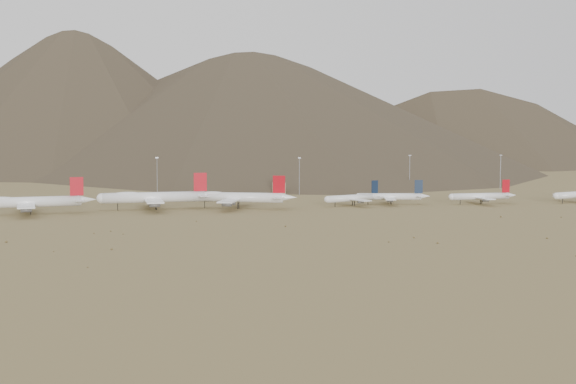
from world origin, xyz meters
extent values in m
plane|color=#937E4C|center=(0.00, 0.00, 0.00)|extent=(3000.00, 3000.00, 0.00)
cylinder|color=white|center=(-124.34, 19.61, 6.63)|extent=(54.78, 12.01, 5.63)
cone|color=white|center=(-94.04, 23.20, 7.05)|extent=(10.34, 6.19, 5.07)
cube|color=white|center=(-125.43, 19.48, 5.79)|extent=(14.54, 50.64, 0.70)
cube|color=white|center=(-98.37, 22.68, 7.19)|extent=(7.10, 19.43, 0.34)
cube|color=#AE0A16|center=(-99.45, 22.55, 14.44)|extent=(7.10, 1.34, 9.99)
cylinder|color=black|center=(-123.43, 21.13, 1.91)|extent=(0.45, 0.45, 3.82)
cylinder|color=black|center=(-123.10, 18.34, 1.91)|extent=(0.45, 0.45, 3.82)
ellipsoid|color=white|center=(-138.42, 17.94, 8.18)|extent=(17.82, 6.25, 3.38)
cylinder|color=slate|center=(-126.60, 29.40, 4.39)|extent=(5.71, 3.16, 2.53)
cylinder|color=slate|center=(-124.25, 9.55, 4.39)|extent=(5.71, 3.16, 2.53)
cylinder|color=slate|center=(-127.66, 38.33, 4.39)|extent=(5.71, 3.16, 2.53)
cylinder|color=slate|center=(-123.19, 0.62, 4.39)|extent=(5.71, 3.16, 2.53)
cylinder|color=white|center=(-58.04, 31.92, 6.96)|extent=(57.41, 8.84, 5.91)
sphere|color=white|center=(-86.59, 30.45, 6.96)|extent=(5.79, 5.79, 5.79)
cone|color=white|center=(-26.06, 33.56, 7.40)|extent=(10.55, 5.84, 5.32)
cube|color=white|center=(-59.18, 31.86, 6.07)|extent=(11.83, 52.82, 0.74)
cube|color=white|center=(-30.63, 33.33, 7.55)|extent=(6.16, 20.16, 0.35)
cube|color=#AE0A16|center=(-31.77, 33.27, 15.15)|extent=(7.45, 0.91, 10.48)
cylinder|color=black|center=(-78.03, 30.89, 2.00)|extent=(0.38, 0.38, 4.00)
cylinder|color=black|center=(-56.98, 33.45, 2.00)|extent=(0.48, 0.48, 4.00)
cylinder|color=black|center=(-56.82, 30.50, 2.00)|extent=(0.48, 0.48, 4.00)
ellipsoid|color=white|center=(-72.89, 31.15, 8.58)|extent=(18.50, 5.37, 3.55)
cylinder|color=slate|center=(-59.72, 42.33, 4.61)|extent=(5.85, 2.95, 2.66)
cylinder|color=slate|center=(-58.65, 21.39, 4.61)|extent=(5.85, 2.95, 2.66)
cylinder|color=slate|center=(-60.21, 51.75, 4.61)|extent=(5.85, 2.95, 2.66)
cylinder|color=slate|center=(-58.16, 11.97, 4.61)|extent=(5.85, 2.95, 2.66)
cylinder|color=white|center=(-11.75, 27.82, 6.51)|extent=(52.06, 24.02, 5.53)
sphere|color=white|center=(-36.81, 37.24, 6.51)|extent=(5.42, 5.42, 5.42)
cone|color=white|center=(16.31, 17.26, 6.93)|extent=(10.77, 8.05, 4.98)
cube|color=white|center=(-12.76, 28.19, 5.68)|extent=(25.29, 48.95, 0.69)
cube|color=white|center=(12.30, 18.77, 7.07)|extent=(11.07, 19.15, 0.33)
cube|color=#AE0A16|center=(11.30, 19.15, 14.19)|extent=(6.69, 2.92, 9.82)
cylinder|color=black|center=(-29.29, 34.41, 1.87)|extent=(0.36, 0.36, 3.75)
cylinder|color=black|center=(-10.27, 28.73, 1.87)|extent=(0.45, 0.45, 3.75)
cylinder|color=black|center=(-11.24, 26.14, 1.87)|extent=(0.45, 0.45, 3.75)
ellipsoid|color=white|center=(-24.78, 32.72, 8.03)|extent=(17.50, 9.91, 3.32)
cylinder|color=slate|center=(-9.30, 37.38, 4.31)|extent=(5.89, 4.21, 2.49)
cylinder|color=slate|center=(-16.21, 19.01, 4.31)|extent=(5.89, 4.21, 2.49)
cylinder|color=slate|center=(-6.19, 45.65, 4.31)|extent=(5.89, 4.21, 2.49)
cylinder|color=slate|center=(-19.32, 10.74, 4.31)|extent=(5.89, 4.21, 2.49)
cylinder|color=white|center=(57.59, 30.81, 4.67)|extent=(35.22, 16.97, 3.94)
sphere|color=white|center=(40.70, 24.15, 4.67)|extent=(3.86, 3.86, 3.86)
cone|color=white|center=(76.51, 38.26, 4.96)|extent=(7.38, 5.70, 3.55)
cube|color=white|center=(56.92, 30.54, 4.08)|extent=(16.81, 31.08, 0.49)
cube|color=white|center=(73.81, 37.19, 5.06)|extent=(7.37, 12.20, 0.24)
cube|color=#101D32|center=(73.13, 36.93, 10.53)|extent=(4.52, 2.06, 7.78)
cylinder|color=black|center=(45.77, 26.15, 1.35)|extent=(0.41, 0.41, 2.70)
cylinder|color=black|center=(57.91, 31.99, 1.35)|extent=(0.52, 0.52, 2.70)
cylinder|color=black|center=(58.63, 30.15, 1.35)|extent=(0.52, 0.52, 2.70)
cylinder|color=slate|center=(53.72, 38.65, 3.10)|extent=(4.03, 2.98, 1.77)
cylinder|color=slate|center=(60.11, 22.43, 3.10)|extent=(4.03, 2.98, 1.77)
cylinder|color=white|center=(81.65, 33.96, 4.79)|extent=(37.23, 12.31, 4.05)
sphere|color=white|center=(63.49, 38.14, 4.79)|extent=(3.97, 3.97, 3.97)
cone|color=white|center=(101.99, 29.27, 5.10)|extent=(7.36, 5.06, 3.64)
cube|color=white|center=(80.92, 34.12, 4.19)|extent=(12.98, 32.47, 0.51)
cube|color=white|center=(99.08, 29.94, 5.20)|extent=(5.99, 12.58, 0.24)
cube|color=#101D32|center=(98.36, 30.11, 10.81)|extent=(4.80, 1.44, 7.99)
cylinder|color=black|center=(68.94, 36.88, 1.38)|extent=(0.43, 0.43, 2.77)
cylinder|color=black|center=(82.60, 34.77, 1.38)|extent=(0.53, 0.53, 2.77)
cylinder|color=black|center=(82.15, 32.80, 1.38)|extent=(0.53, 0.53, 2.77)
cylinder|color=slate|center=(82.93, 42.84, 3.18)|extent=(4.04, 2.61, 1.82)
cylinder|color=slate|center=(78.92, 25.41, 3.18)|extent=(4.04, 2.61, 1.82)
cylinder|color=white|center=(135.93, 25.94, 4.72)|extent=(36.81, 4.96, 3.99)
sphere|color=white|center=(117.58, 25.45, 4.72)|extent=(3.91, 3.91, 3.91)
cone|color=white|center=(156.49, 26.49, 5.02)|extent=(6.70, 3.76, 3.59)
cube|color=white|center=(135.20, 25.92, 4.12)|extent=(6.71, 31.62, 0.50)
cube|color=white|center=(153.55, 26.41, 5.12)|extent=(3.62, 12.04, 0.24)
cube|color=#AE0A16|center=(152.82, 26.39, 10.65)|extent=(4.78, 0.49, 7.87)
cylinder|color=black|center=(123.08, 25.60, 1.36)|extent=(0.42, 0.42, 2.73)
cylinder|color=black|center=(136.64, 26.96, 1.36)|extent=(0.52, 0.52, 2.73)
cylinder|color=black|center=(136.69, 24.96, 1.36)|extent=(0.52, 0.52, 2.73)
cylinder|color=slate|center=(134.96, 34.73, 3.14)|extent=(3.72, 1.89, 1.79)
cylinder|color=slate|center=(135.43, 17.11, 3.14)|extent=(3.72, 1.89, 1.79)
sphere|color=white|center=(181.51, 17.97, 4.81)|extent=(3.98, 3.98, 3.98)
cube|color=white|center=(198.51, 23.79, 4.20)|extent=(16.07, 32.29, 0.51)
cylinder|color=black|center=(186.82, 19.79, 1.39)|extent=(0.43, 0.43, 2.78)
cylinder|color=slate|center=(195.60, 32.29, 3.20)|extent=(4.13, 2.94, 1.83)
cube|color=tan|center=(30.00, 120.00, 4.00)|extent=(8.00, 8.00, 8.00)
cube|color=slate|center=(30.00, 120.00, 10.00)|extent=(6.00, 6.00, 4.00)
cylinder|color=gray|center=(-52.62, 133.49, 12.50)|extent=(0.50, 0.50, 25.00)
cube|color=gray|center=(-52.62, 133.49, 25.30)|extent=(2.00, 0.60, 0.80)
cylinder|color=gray|center=(42.69, 111.39, 12.50)|extent=(0.50, 0.50, 25.00)
cube|color=gray|center=(42.69, 111.39, 25.30)|extent=(2.00, 0.60, 0.80)
cylinder|color=gray|center=(132.51, 140.48, 12.50)|extent=(0.50, 0.50, 25.00)
cube|color=gray|center=(132.51, 140.48, 25.30)|extent=(2.00, 0.60, 0.80)
cylinder|color=gray|center=(200.00, 130.28, 12.50)|extent=(0.50, 0.50, 25.00)
cube|color=gray|center=(200.00, 130.28, 25.30)|extent=(2.00, 0.60, 0.80)
ellipsoid|color=brown|center=(146.20, -49.05, 0.24)|extent=(0.64, 0.64, 0.47)
ellipsoid|color=brown|center=(85.93, -163.65, 0.30)|extent=(0.70, 0.70, 0.60)
ellipsoid|color=brown|center=(-79.95, -59.97, 0.20)|extent=(0.76, 0.76, 0.39)
ellipsoid|color=brown|center=(-85.48, -152.28, 0.15)|extent=(0.56, 0.56, 0.29)
ellipsoid|color=brown|center=(-86.90, -66.88, 0.24)|extent=(0.64, 0.64, 0.49)
ellipsoid|color=brown|center=(-0.24, -58.79, 0.33)|extent=(0.96, 0.96, 0.67)
ellipsoid|color=brown|center=(-39.39, -30.46, 0.20)|extent=(0.65, 0.65, 0.40)
ellipsoid|color=brown|center=(-99.59, -115.36, 0.17)|extent=(0.56, 0.56, 0.34)
ellipsoid|color=brown|center=(45.51, -106.42, 0.28)|extent=(0.75, 0.75, 0.55)
ellipsoid|color=brown|center=(-120.53, -86.89, 0.40)|extent=(1.05, 1.05, 0.80)
ellipsoid|color=brown|center=(116.18, -42.32, 0.39)|extent=(0.89, 0.89, 0.79)
ellipsoid|color=brown|center=(-78.45, -114.53, 0.35)|extent=(0.90, 0.90, 0.70)
ellipsoid|color=brown|center=(49.20, -123.51, 0.35)|extent=(1.00, 1.00, 0.70)
ellipsoid|color=brown|center=(99.38, -118.88, 0.31)|extent=(0.96, 0.96, 0.62)
ellipsoid|color=brown|center=(31.14, -116.19, 0.23)|extent=(0.68, 0.68, 0.45)
ellipsoid|color=brown|center=(-74.45, -71.06, 0.22)|extent=(0.65, 0.65, 0.44)
camera|label=1|loc=(-71.41, -423.02, 46.84)|focal=50.00mm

